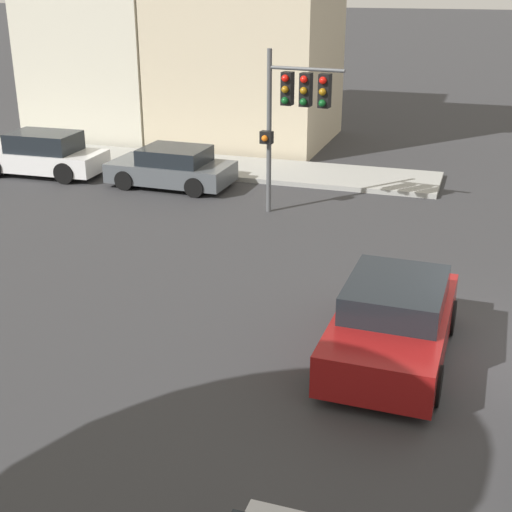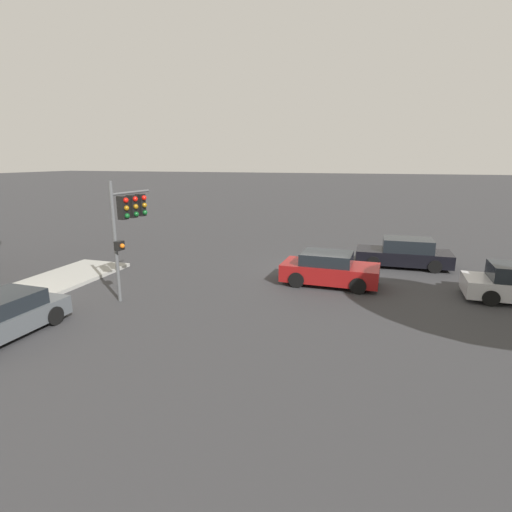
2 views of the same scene
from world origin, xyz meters
The scene contains 5 objects.
ground_plane centered at (0.00, 0.00, 0.00)m, with size 300.00×300.00×0.00m, color #333335.
traffic_signal centered at (6.77, 6.01, 3.29)m, with size 0.56×2.36×4.67m.
crossing_car_1 centered at (-4.00, -2.17, 0.70)m, with size 4.74×2.10×1.49m.
crossing_car_2 centered at (-0.68, 2.11, 0.70)m, with size 4.25×2.12×1.45m.
parked_car_0 centered at (8.51, 10.62, 0.63)m, with size 2.13×4.06×1.31m.
Camera 2 is at (-2.72, 19.39, 5.43)m, focal length 28.00 mm.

